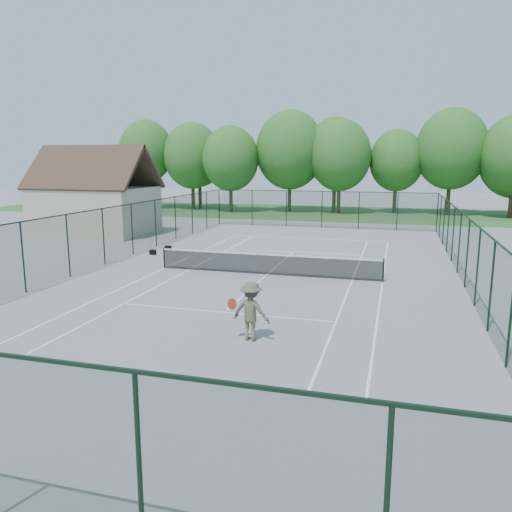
# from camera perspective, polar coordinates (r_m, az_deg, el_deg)

# --- Properties ---
(ground) EXTENTS (140.00, 140.00, 0.00)m
(ground) POSITION_cam_1_polar(r_m,az_deg,el_deg) (24.40, 1.28, -2.14)
(ground) COLOR gray
(ground) RESTS_ON ground
(grass_far) EXTENTS (80.00, 16.00, 0.01)m
(grass_far) POSITION_cam_1_polar(r_m,az_deg,el_deg) (53.63, 9.37, 4.86)
(grass_far) COLOR #3A6C31
(grass_far) RESTS_ON ground
(court_lines) EXTENTS (11.05, 23.85, 0.01)m
(court_lines) POSITION_cam_1_polar(r_m,az_deg,el_deg) (24.40, 1.28, -2.14)
(court_lines) COLOR white
(court_lines) RESTS_ON ground
(tennis_net) EXTENTS (11.08, 0.08, 1.10)m
(tennis_net) POSITION_cam_1_polar(r_m,az_deg,el_deg) (24.28, 1.28, -0.82)
(tennis_net) COLOR black
(tennis_net) RESTS_ON ground
(fence_enclosure) EXTENTS (18.05, 36.05, 3.02)m
(fence_enclosure) POSITION_cam_1_polar(r_m,az_deg,el_deg) (24.10, 1.29, 1.47)
(fence_enclosure) COLOR #17331C
(fence_enclosure) RESTS_ON ground
(utility_building) EXTENTS (8.60, 6.27, 6.63)m
(utility_building) POSITION_cam_1_polar(r_m,az_deg,el_deg) (39.72, -17.92, 6.93)
(utility_building) COLOR beige
(utility_building) RESTS_ON ground
(tree_line_far) EXTENTS (39.40, 6.40, 9.70)m
(tree_line_far) POSITION_cam_1_polar(r_m,az_deg,el_deg) (53.35, 9.57, 11.27)
(tree_line_far) COLOR #463423
(tree_line_far) RESTS_ON ground
(sports_bag_a) EXTENTS (0.37, 0.23, 0.29)m
(sports_bag_a) POSITION_cam_1_polar(r_m,az_deg,el_deg) (30.14, -11.71, 0.43)
(sports_bag_a) COLOR black
(sports_bag_a) RESTS_ON ground
(sports_bag_b) EXTENTS (0.38, 0.24, 0.28)m
(sports_bag_b) POSITION_cam_1_polar(r_m,az_deg,el_deg) (31.46, -10.00, 0.91)
(sports_bag_b) COLOR black
(sports_bag_b) RESTS_ON ground
(tennis_player) EXTENTS (1.89, 0.90, 1.86)m
(tennis_player) POSITION_cam_1_polar(r_m,az_deg,el_deg) (15.46, -0.56, -6.31)
(tennis_player) COLOR #56593E
(tennis_player) RESTS_ON ground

